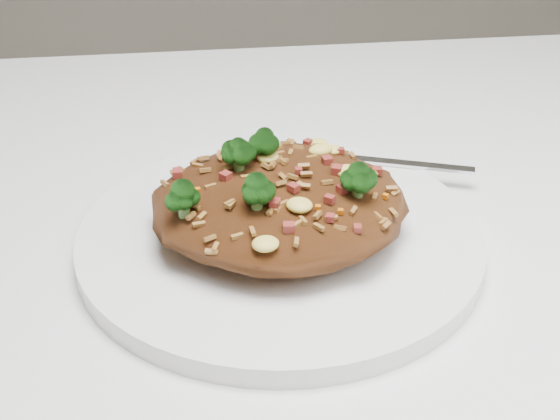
# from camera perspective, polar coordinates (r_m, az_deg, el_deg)

# --- Properties ---
(dining_table) EXTENTS (1.20, 0.80, 0.75)m
(dining_table) POSITION_cam_1_polar(r_m,az_deg,el_deg) (0.57, 0.40, -11.22)
(dining_table) COLOR white
(dining_table) RESTS_ON ground
(plate) EXTENTS (0.27, 0.27, 0.01)m
(plate) POSITION_cam_1_polar(r_m,az_deg,el_deg) (0.52, 0.00, -2.08)
(plate) COLOR white
(plate) RESTS_ON dining_table
(fried_rice) EXTENTS (0.16, 0.15, 0.06)m
(fried_rice) POSITION_cam_1_polar(r_m,az_deg,el_deg) (0.50, -0.05, 1.22)
(fried_rice) COLOR brown
(fried_rice) RESTS_ON plate
(fork) EXTENTS (0.16, 0.07, 0.00)m
(fork) POSITION_cam_1_polar(r_m,az_deg,el_deg) (0.60, 7.08, 3.57)
(fork) COLOR silver
(fork) RESTS_ON plate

